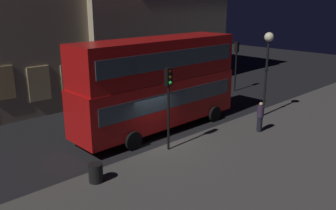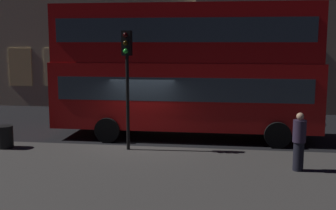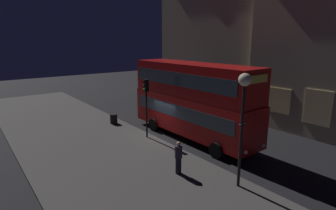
# 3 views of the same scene
# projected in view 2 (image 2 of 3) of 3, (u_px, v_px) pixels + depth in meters

# --- Properties ---
(ground_plane) EXTENTS (80.00, 80.00, 0.00)m
(ground_plane) POSITION_uv_depth(u_px,v_px,m) (141.00, 145.00, 16.24)
(ground_plane) COLOR black
(sidewalk_slab) EXTENTS (44.00, 8.65, 0.12)m
(sidewalk_slab) POSITION_uv_depth(u_px,v_px,m) (104.00, 187.00, 11.35)
(sidewalk_slab) COLOR #423F3D
(sidewalk_slab) RESTS_ON ground
(double_decker_bus) EXTENTS (10.72, 2.97, 5.36)m
(double_decker_bus) POSITION_uv_depth(u_px,v_px,m) (185.00, 65.00, 17.07)
(double_decker_bus) COLOR #B20F0F
(double_decker_bus) RESTS_ON ground
(traffic_light_near_kerb) EXTENTS (0.34, 0.37, 4.18)m
(traffic_light_near_kerb) POSITION_uv_depth(u_px,v_px,m) (127.00, 65.00, 14.61)
(traffic_light_near_kerb) COLOR black
(traffic_light_near_kerb) RESTS_ON sidewalk_slab
(pedestrian) EXTENTS (0.39, 0.39, 1.75)m
(pedestrian) POSITION_uv_depth(u_px,v_px,m) (299.00, 141.00, 12.49)
(pedestrian) COLOR black
(pedestrian) RESTS_ON sidewalk_slab
(litter_bin) EXTENTS (0.60, 0.60, 0.80)m
(litter_bin) POSITION_uv_depth(u_px,v_px,m) (5.00, 137.00, 15.27)
(litter_bin) COLOR black
(litter_bin) RESTS_ON sidewalk_slab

